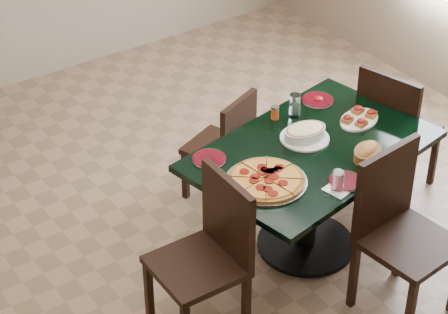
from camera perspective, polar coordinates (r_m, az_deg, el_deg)
floor at (r=5.58m, az=0.70°, el=-5.83°), size 5.50×5.50×0.00m
main_table at (r=5.26m, az=5.67°, el=-1.04°), size 1.59×1.17×0.75m
chair_far at (r=5.74m, az=0.16°, el=0.92°), size 0.48×0.48×0.80m
chair_near at (r=4.95m, az=11.32°, el=-4.29°), size 0.51×0.51×1.00m
chair_right at (r=5.85m, az=11.00°, el=2.05°), size 0.54×0.54×0.95m
chair_left at (r=4.72m, az=-0.90°, el=-6.03°), size 0.46×0.46×0.97m
pepperoni_pizza at (r=4.84m, az=2.77°, el=-1.50°), size 0.46×0.46×0.04m
lasagna_casserole at (r=5.21m, az=5.31°, el=1.60°), size 0.30×0.30×0.09m
bread_basket at (r=5.09m, az=9.37°, el=0.30°), size 0.26×0.23×0.09m
bruschetta_platter at (r=5.44m, az=8.83°, el=2.56°), size 0.35×0.29×0.05m
side_plate_near at (r=4.89m, az=7.95°, el=-1.57°), size 0.19×0.19×0.02m
side_plate_far_r at (r=5.62m, az=6.15°, el=3.74°), size 0.20×0.20×0.03m
side_plate_far_l at (r=5.03m, az=-0.98°, el=-0.11°), size 0.20×0.20×0.02m
napkin_setting at (r=4.84m, az=7.49°, el=-2.07°), size 0.16×0.16×0.01m
water_glass_a at (r=5.41m, az=4.65°, el=3.36°), size 0.07×0.07×0.16m
water_glass_b at (r=4.77m, az=7.43°, el=-1.68°), size 0.07×0.07×0.14m
pepper_shaker at (r=5.39m, az=3.35°, el=2.94°), size 0.05×0.05×0.09m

